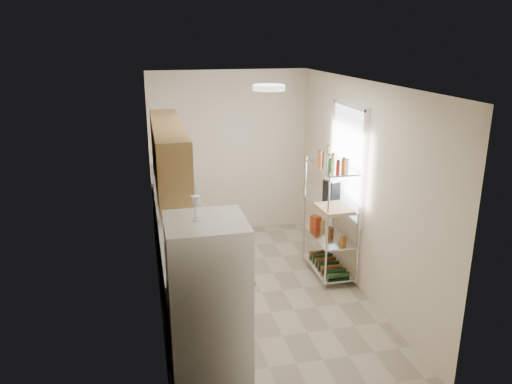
# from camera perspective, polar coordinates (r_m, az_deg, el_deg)

# --- Properties ---
(room) EXTENTS (2.52, 4.42, 2.62)m
(room) POSITION_cam_1_polar(r_m,az_deg,el_deg) (5.89, 0.66, -0.24)
(room) COLOR #B3A991
(room) RESTS_ON ground
(counter_run) EXTENTS (0.63, 3.51, 0.90)m
(counter_run) POSITION_cam_1_polar(r_m,az_deg,el_deg) (6.47, -8.28, -6.80)
(counter_run) COLOR #A37F45
(counter_run) RESTS_ON ground
(upper_cabinets) EXTENTS (0.33, 2.20, 0.72)m
(upper_cabinets) POSITION_cam_1_polar(r_m,az_deg,el_deg) (5.71, -9.94, 4.22)
(upper_cabinets) COLOR #A37F45
(upper_cabinets) RESTS_ON room
(range_hood) EXTENTS (0.50, 0.60, 0.12)m
(range_hood) POSITION_cam_1_polar(r_m,az_deg,el_deg) (6.59, -9.69, 2.24)
(range_hood) COLOR #B7BABC
(range_hood) RESTS_ON room
(window) EXTENTS (0.06, 1.00, 1.46)m
(window) POSITION_cam_1_polar(r_m,az_deg,el_deg) (6.53, 10.47, 3.50)
(window) COLOR white
(window) RESTS_ON room
(bakers_rack) EXTENTS (0.45, 0.90, 1.73)m
(bakers_rack) POSITION_cam_1_polar(r_m,az_deg,el_deg) (6.51, 8.66, -0.47)
(bakers_rack) COLOR silver
(bakers_rack) RESTS_ON ground
(ceiling_dome) EXTENTS (0.34, 0.34, 0.05)m
(ceiling_dome) POSITION_cam_1_polar(r_m,az_deg,el_deg) (5.35, 1.48, 11.85)
(ceiling_dome) COLOR white
(ceiling_dome) RESTS_ON room
(refrigerator) EXTENTS (0.68, 0.68, 1.64)m
(refrigerator) POSITION_cam_1_polar(r_m,az_deg,el_deg) (4.48, -5.48, -13.11)
(refrigerator) COLOR white
(refrigerator) RESTS_ON ground
(wine_glass_a) EXTENTS (0.07, 0.07, 0.21)m
(wine_glass_a) POSITION_cam_1_polar(r_m,az_deg,el_deg) (4.10, -6.98, -1.86)
(wine_glass_a) COLOR silver
(wine_glass_a) RESTS_ON refrigerator
(wine_glass_b) EXTENTS (0.07, 0.07, 0.20)m
(wine_glass_b) POSITION_cam_1_polar(r_m,az_deg,el_deg) (4.13, -6.92, -1.81)
(wine_glass_b) COLOR silver
(wine_glass_b) RESTS_ON refrigerator
(rice_cooker) EXTENTS (0.26, 0.26, 0.21)m
(rice_cooker) POSITION_cam_1_polar(r_m,az_deg,el_deg) (6.22, -9.19, -2.40)
(rice_cooker) COLOR silver
(rice_cooker) RESTS_ON counter_run
(frying_pan_large) EXTENTS (0.34, 0.34, 0.05)m
(frying_pan_large) POSITION_cam_1_polar(r_m,az_deg,el_deg) (6.77, -9.39, -1.44)
(frying_pan_large) COLOR black
(frying_pan_large) RESTS_ON counter_run
(frying_pan_small) EXTENTS (0.21, 0.21, 0.04)m
(frying_pan_small) POSITION_cam_1_polar(r_m,az_deg,el_deg) (7.09, -9.38, -0.61)
(frying_pan_small) COLOR black
(frying_pan_small) RESTS_ON counter_run
(cutting_board) EXTENTS (0.40, 0.50, 0.03)m
(cutting_board) POSITION_cam_1_polar(r_m,az_deg,el_deg) (6.31, 8.94, -1.85)
(cutting_board) COLOR tan
(cutting_board) RESTS_ON bakers_rack
(espresso_machine) EXTENTS (0.19, 0.24, 0.25)m
(espresso_machine) POSITION_cam_1_polar(r_m,az_deg,el_deg) (6.75, 8.63, 0.41)
(espresso_machine) COLOR black
(espresso_machine) RESTS_ON bakers_rack
(storage_bag) EXTENTS (0.13, 0.16, 0.16)m
(storage_bag) POSITION_cam_1_polar(r_m,az_deg,el_deg) (6.94, 6.86, -3.38)
(storage_bag) COLOR #953112
(storage_bag) RESTS_ON bakers_rack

